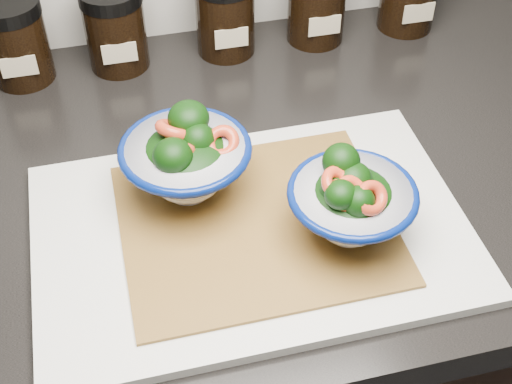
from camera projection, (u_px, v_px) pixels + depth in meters
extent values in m
cube|color=black|center=(262.00, 374.00, 1.17)|extent=(3.43, 0.58, 0.86)
cube|color=black|center=(264.00, 174.00, 0.85)|extent=(3.50, 0.60, 0.04)
cube|color=silver|center=(251.00, 232.00, 0.75)|extent=(0.45, 0.30, 0.01)
cube|color=olive|center=(256.00, 223.00, 0.75)|extent=(0.28, 0.24, 0.00)
cylinder|color=white|center=(188.00, 187.00, 0.77)|extent=(0.05, 0.05, 0.01)
ellipsoid|color=white|center=(187.00, 176.00, 0.76)|extent=(0.08, 0.08, 0.03)
torus|color=#051759|center=(185.00, 149.00, 0.74)|extent=(0.14, 0.14, 0.01)
torus|color=#051759|center=(186.00, 160.00, 0.75)|extent=(0.12, 0.12, 0.00)
ellipsoid|color=black|center=(186.00, 157.00, 0.74)|extent=(0.10, 0.10, 0.05)
ellipsoid|color=black|center=(189.00, 118.00, 0.74)|extent=(0.04, 0.04, 0.04)
cylinder|color=#477233|center=(189.00, 130.00, 0.75)|extent=(0.02, 0.01, 0.03)
ellipsoid|color=black|center=(186.00, 127.00, 0.76)|extent=(0.04, 0.04, 0.04)
cylinder|color=#477233|center=(187.00, 136.00, 0.77)|extent=(0.01, 0.01, 0.02)
ellipsoid|color=black|center=(173.00, 156.00, 0.71)|extent=(0.04, 0.04, 0.04)
cylinder|color=#477233|center=(174.00, 167.00, 0.72)|extent=(0.02, 0.02, 0.03)
ellipsoid|color=black|center=(197.00, 141.00, 0.74)|extent=(0.04, 0.04, 0.04)
cylinder|color=#477233|center=(198.00, 151.00, 0.75)|extent=(0.01, 0.01, 0.03)
torus|color=#CE4E26|center=(222.00, 143.00, 0.74)|extent=(0.06, 0.06, 0.04)
torus|color=#CE4E26|center=(174.00, 130.00, 0.73)|extent=(0.05, 0.06, 0.04)
torus|color=#CE4E26|center=(176.00, 152.00, 0.72)|extent=(0.06, 0.04, 0.05)
cylinder|color=#CCBC8E|center=(173.00, 139.00, 0.73)|extent=(0.02, 0.02, 0.01)
cylinder|color=#CCBC8E|center=(166.00, 153.00, 0.72)|extent=(0.02, 0.02, 0.01)
cylinder|color=white|center=(348.00, 228.00, 0.73)|extent=(0.05, 0.05, 0.01)
ellipsoid|color=white|center=(350.00, 219.00, 0.72)|extent=(0.07, 0.07, 0.03)
torus|color=#051759|center=(353.00, 194.00, 0.70)|extent=(0.13, 0.13, 0.01)
torus|color=#051759|center=(352.00, 203.00, 0.71)|extent=(0.11, 0.11, 0.00)
ellipsoid|color=black|center=(352.00, 200.00, 0.70)|extent=(0.10, 0.10, 0.04)
ellipsoid|color=black|center=(359.00, 202.00, 0.67)|extent=(0.03, 0.03, 0.03)
cylinder|color=#477233|center=(357.00, 211.00, 0.68)|extent=(0.01, 0.01, 0.02)
ellipsoid|color=black|center=(341.00, 162.00, 0.70)|extent=(0.04, 0.04, 0.04)
cylinder|color=#477233|center=(340.00, 172.00, 0.71)|extent=(0.01, 0.01, 0.02)
ellipsoid|color=black|center=(335.00, 192.00, 0.69)|extent=(0.03, 0.03, 0.03)
cylinder|color=#477233|center=(334.00, 200.00, 0.70)|extent=(0.01, 0.01, 0.02)
ellipsoid|color=black|center=(341.00, 195.00, 0.67)|extent=(0.03, 0.03, 0.03)
cylinder|color=#477233|center=(340.00, 203.00, 0.68)|extent=(0.01, 0.01, 0.02)
ellipsoid|color=black|center=(353.00, 180.00, 0.70)|extent=(0.04, 0.04, 0.03)
cylinder|color=#477233|center=(351.00, 189.00, 0.71)|extent=(0.01, 0.01, 0.02)
torus|color=#CE4E26|center=(347.00, 192.00, 0.68)|extent=(0.05, 0.05, 0.03)
torus|color=#CE4E26|center=(337.00, 184.00, 0.68)|extent=(0.05, 0.05, 0.04)
torus|color=#CE4E26|center=(371.00, 198.00, 0.67)|extent=(0.06, 0.05, 0.04)
torus|color=#CE4E26|center=(349.00, 194.00, 0.68)|extent=(0.06, 0.05, 0.04)
cylinder|color=#CCBC8E|center=(362.00, 181.00, 0.70)|extent=(0.02, 0.02, 0.01)
cylinder|color=black|center=(18.00, 47.00, 0.92)|extent=(0.08, 0.08, 0.09)
cylinder|color=black|center=(7.00, 8.00, 0.88)|extent=(0.08, 0.08, 0.02)
cube|color=#C6B793|center=(19.00, 67.00, 0.90)|extent=(0.05, 0.00, 0.03)
cylinder|color=black|center=(116.00, 34.00, 0.94)|extent=(0.08, 0.08, 0.09)
cube|color=#C6B793|center=(120.00, 53.00, 0.92)|extent=(0.04, 0.00, 0.03)
cylinder|color=black|center=(225.00, 20.00, 0.97)|extent=(0.08, 0.08, 0.09)
cube|color=#C6B793|center=(232.00, 38.00, 0.95)|extent=(0.04, 0.00, 0.03)
cylinder|color=black|center=(316.00, 8.00, 0.99)|extent=(0.08, 0.08, 0.09)
cube|color=#C6B793|center=(325.00, 26.00, 0.97)|extent=(0.04, 0.00, 0.03)
cube|color=#C6B793|center=(419.00, 13.00, 0.99)|extent=(0.05, 0.00, 0.03)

